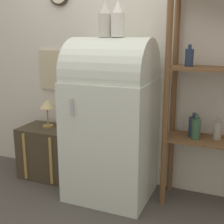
{
  "coord_description": "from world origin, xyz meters",
  "views": [
    {
      "loc": [
        1.04,
        -2.26,
        1.47
      ],
      "look_at": [
        0.01,
        0.22,
        0.79
      ],
      "focal_mm": 50.0,
      "sensor_mm": 36.0,
      "label": 1
    }
  ],
  "objects_px": {
    "refrigerator": "(111,117)",
    "suitcase_trunk": "(49,152)",
    "desk_lamp": "(47,106)",
    "vase_left": "(105,20)",
    "vase_center": "(118,20)"
  },
  "relations": [
    {
      "from": "refrigerator",
      "to": "suitcase_trunk",
      "type": "distance_m",
      "value": 0.89
    },
    {
      "from": "suitcase_trunk",
      "to": "desk_lamp",
      "type": "distance_m",
      "value": 0.49
    },
    {
      "from": "suitcase_trunk",
      "to": "desk_lamp",
      "type": "relative_size",
      "value": 1.95
    },
    {
      "from": "vase_center",
      "to": "desk_lamp",
      "type": "bearing_deg",
      "value": 170.55
    },
    {
      "from": "suitcase_trunk",
      "to": "vase_center",
      "type": "relative_size",
      "value": 1.93
    },
    {
      "from": "refrigerator",
      "to": "vase_center",
      "type": "distance_m",
      "value": 0.83
    },
    {
      "from": "desk_lamp",
      "to": "suitcase_trunk",
      "type": "bearing_deg",
      "value": -62.38
    },
    {
      "from": "suitcase_trunk",
      "to": "desk_lamp",
      "type": "xyz_separation_m",
      "value": [
        -0.02,
        0.03,
        0.49
      ]
    },
    {
      "from": "refrigerator",
      "to": "suitcase_trunk",
      "type": "xyz_separation_m",
      "value": [
        -0.75,
        0.09,
        -0.48
      ]
    },
    {
      "from": "refrigerator",
      "to": "suitcase_trunk",
      "type": "height_order",
      "value": "refrigerator"
    },
    {
      "from": "refrigerator",
      "to": "suitcase_trunk",
      "type": "bearing_deg",
      "value": 172.88
    },
    {
      "from": "refrigerator",
      "to": "vase_center",
      "type": "bearing_deg",
      "value": -11.38
    },
    {
      "from": "suitcase_trunk",
      "to": "vase_left",
      "type": "bearing_deg",
      "value": -7.57
    },
    {
      "from": "refrigerator",
      "to": "vase_left",
      "type": "height_order",
      "value": "vase_left"
    },
    {
      "from": "vase_left",
      "to": "suitcase_trunk",
      "type": "bearing_deg",
      "value": 172.43
    }
  ]
}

